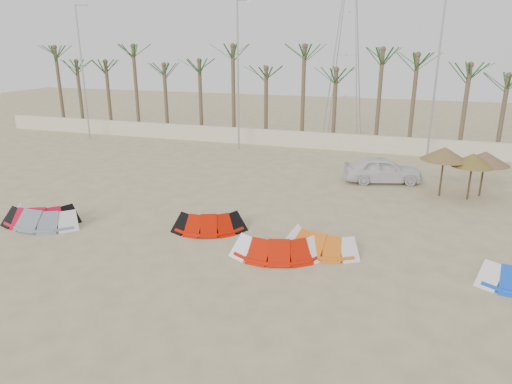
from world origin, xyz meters
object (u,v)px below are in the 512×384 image
(parasol_mid, at_px, (473,160))
(parasol_right, at_px, (485,158))
(kite_red_mid, at_px, (212,220))
(car, at_px, (382,170))
(kite_red_left, at_px, (45,213))
(kite_grey, at_px, (46,215))
(kite_orange, at_px, (321,239))
(parasol_left, at_px, (444,154))
(kite_red_right, at_px, (281,244))

(parasol_mid, bearing_deg, parasol_right, 49.96)
(kite_red_mid, xyz_separation_m, car, (6.76, 9.87, 0.35))
(kite_red_left, bearing_deg, kite_grey, -40.18)
(parasol_mid, relative_size, parasol_right, 1.00)
(kite_orange, bearing_deg, kite_red_left, -175.46)
(kite_grey, relative_size, kite_red_mid, 1.04)
(parasol_mid, bearing_deg, parasol_left, 172.92)
(parasol_left, bearing_deg, kite_red_left, -151.02)
(parasol_mid, bearing_deg, kite_orange, -126.29)
(kite_red_left, distance_m, parasol_right, 22.33)
(kite_red_left, height_order, car, car)
(kite_grey, height_order, kite_red_right, same)
(kite_red_mid, bearing_deg, kite_red_right, -22.69)
(parasol_left, height_order, parasol_mid, parasol_left)
(kite_grey, xyz_separation_m, kite_orange, (12.52, 1.16, -0.00))
(kite_red_left, xyz_separation_m, parasol_mid, (19.00, 9.58, 1.74))
(kite_red_mid, xyz_separation_m, kite_red_right, (3.59, -1.50, 0.00))
(kite_grey, bearing_deg, kite_orange, 5.30)
(parasol_left, height_order, parasol_right, parasol_left)
(parasol_mid, distance_m, car, 5.11)
(parasol_mid, bearing_deg, kite_grey, -152.65)
(kite_orange, xyz_separation_m, parasol_left, (4.91, 8.74, 1.94))
(parasol_right, xyz_separation_m, car, (-5.22, 1.08, -1.36))
(kite_red_right, distance_m, parasol_left, 11.70)
(parasol_left, bearing_deg, car, 151.31)
(kite_red_right, bearing_deg, kite_red_left, -179.47)
(kite_red_right, relative_size, kite_orange, 1.15)
(kite_red_mid, height_order, parasol_left, parasol_left)
(kite_grey, bearing_deg, kite_red_mid, 13.14)
(kite_red_left, height_order, kite_red_right, same)
(kite_red_left, bearing_deg, parasol_mid, 26.76)
(kite_grey, height_order, kite_red_mid, same)
(kite_red_mid, distance_m, parasol_left, 12.97)
(kite_grey, relative_size, kite_red_right, 0.95)
(kite_red_mid, relative_size, parasol_right, 1.39)
(kite_grey, relative_size, kite_orange, 1.10)
(car, bearing_deg, kite_red_right, 148.14)
(kite_red_mid, distance_m, kite_red_right, 3.89)
(kite_grey, xyz_separation_m, parasol_mid, (18.82, 9.73, 1.73))
(kite_grey, distance_m, parasol_right, 22.24)
(kite_red_mid, relative_size, kite_red_right, 0.91)
(kite_red_left, relative_size, parasol_left, 1.37)
(kite_grey, distance_m, kite_red_mid, 7.72)
(parasol_left, xyz_separation_m, car, (-3.15, 1.72, -1.58))
(kite_red_right, bearing_deg, parasol_left, 56.77)
(kite_red_left, relative_size, kite_red_mid, 1.06)
(kite_red_left, distance_m, parasol_mid, 21.35)
(kite_red_right, relative_size, parasol_mid, 1.53)
(kite_red_right, bearing_deg, kite_orange, 32.62)
(kite_orange, distance_m, parasol_right, 11.83)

